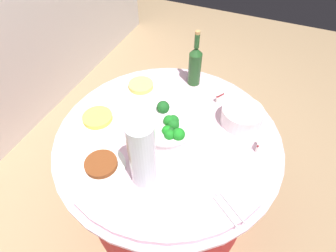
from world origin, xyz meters
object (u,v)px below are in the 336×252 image
object	(u,v)px
decorative_fruit_vase	(143,158)
serving_tongs	(228,208)
food_plate_stir_fry	(101,165)
food_plate_fried_egg	(98,119)
label_placard_mid	(259,145)
broccoli_bowl	(168,127)
food_plate_noodles	(141,87)
label_placard_front	(220,97)
plate_stack	(242,116)
wine_bottle	(195,65)

from	to	relation	value
decorative_fruit_vase	serving_tongs	distance (m)	0.40
food_plate_stir_fry	food_plate_fried_egg	size ratio (longest dim) A/B	1.00
food_plate_stir_fry	label_placard_mid	bearing A→B (deg)	-58.75
broccoli_bowl	label_placard_mid	xyz separation A→B (m)	(0.07, -0.44, -0.01)
serving_tongs	food_plate_noodles	xyz separation A→B (m)	(0.54, 0.66, 0.01)
food_plate_noodles	label_placard_front	distance (m)	0.46
plate_stack	decorative_fruit_vase	xyz separation A→B (m)	(-0.50, 0.31, 0.10)
decorative_fruit_vase	food_plate_noodles	world-z (taller)	decorative_fruit_vase
food_plate_noodles	decorative_fruit_vase	bearing A→B (deg)	-151.74
broccoli_bowl	food_plate_stir_fry	distance (m)	0.37
serving_tongs	food_plate_fried_egg	world-z (taller)	food_plate_fried_egg
food_plate_noodles	label_placard_mid	size ratio (longest dim) A/B	4.00
broccoli_bowl	plate_stack	size ratio (longest dim) A/B	1.33
label_placard_mid	food_plate_fried_egg	bearing A→B (deg)	99.94
serving_tongs	wine_bottle	bearing A→B (deg)	29.26
plate_stack	serving_tongs	world-z (taller)	plate_stack
plate_stack	food_plate_fried_egg	world-z (taller)	plate_stack
wine_bottle	broccoli_bowl	bearing A→B (deg)	-178.30
label_placard_front	label_placard_mid	bearing A→B (deg)	-134.16
wine_bottle	serving_tongs	world-z (taller)	wine_bottle
broccoli_bowl	label_placard_mid	size ratio (longest dim) A/B	5.09
food_plate_stir_fry	food_plate_fried_egg	world-z (taller)	food_plate_fried_egg
wine_bottle	decorative_fruit_vase	xyz separation A→B (m)	(-0.71, -0.03, 0.02)
label_placard_mid	plate_stack	bearing A→B (deg)	39.59
wine_bottle	label_placard_front	distance (m)	0.23
food_plate_noodles	label_placard_mid	bearing A→B (deg)	-104.18
broccoli_bowl	plate_stack	world-z (taller)	broccoli_bowl
food_plate_stir_fry	label_placard_front	bearing A→B (deg)	-29.91
decorative_fruit_vase	serving_tongs	xyz separation A→B (m)	(0.00, -0.37, -0.14)
serving_tongs	label_placard_mid	distance (m)	0.36
food_plate_fried_egg	serving_tongs	bearing A→B (deg)	-106.06
plate_stack	decorative_fruit_vase	bearing A→B (deg)	148.32
serving_tongs	label_placard_front	world-z (taller)	label_placard_front
food_plate_noodles	label_placard_front	world-z (taller)	label_placard_front
food_plate_stir_fry	food_plate_noodles	size ratio (longest dim) A/B	1.00
food_plate_noodles	label_placard_mid	distance (m)	0.74
plate_stack	food_plate_noodles	xyz separation A→B (m)	(0.04, 0.60, -0.03)
serving_tongs	food_plate_fried_egg	distance (m)	0.78
label_placard_front	food_plate_stir_fry	bearing A→B (deg)	150.09
food_plate_noodles	food_plate_fried_egg	distance (m)	0.33
food_plate_stir_fry	food_plate_noodles	distance (m)	0.57
wine_bottle	plate_stack	bearing A→B (deg)	-122.46
food_plate_stir_fry	food_plate_fried_egg	xyz separation A→B (m)	(0.24, 0.17, 0.00)
plate_stack	wine_bottle	size ratio (longest dim) A/B	0.62
food_plate_stir_fry	wine_bottle	bearing A→B (deg)	-13.71
serving_tongs	label_placard_front	xyz separation A→B (m)	(0.61, 0.21, 0.03)
broccoli_bowl	wine_bottle	xyz separation A→B (m)	(0.43, 0.01, 0.09)
broccoli_bowl	label_placard_mid	bearing A→B (deg)	-80.53
broccoli_bowl	food_plate_noodles	xyz separation A→B (m)	(0.25, 0.28, -0.03)
food_plate_noodles	food_plate_fried_egg	xyz separation A→B (m)	(-0.32, 0.09, -0.00)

